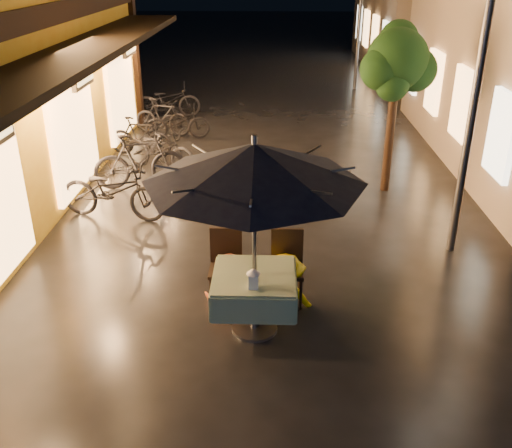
{
  "coord_description": "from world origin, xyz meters",
  "views": [
    {
      "loc": [
        0.2,
        -6.0,
        4.15
      ],
      "look_at": [
        0.0,
        0.38,
        1.15
      ],
      "focal_mm": 40.0,
      "sensor_mm": 36.0,
      "label": 1
    }
  ],
  "objects_px": {
    "streetlamp_near": "(481,58)",
    "bicycle_0": "(113,191)",
    "table_lantern": "(254,277)",
    "person_orange": "(228,256)",
    "person_yellow": "(286,257)",
    "cafe_table": "(254,288)",
    "patio_umbrella": "(254,163)"
  },
  "relations": [
    {
      "from": "streetlamp_near",
      "to": "bicycle_0",
      "type": "height_order",
      "value": "streetlamp_near"
    },
    {
      "from": "table_lantern",
      "to": "bicycle_0",
      "type": "distance_m",
      "value": 4.38
    },
    {
      "from": "person_orange",
      "to": "streetlamp_near",
      "type": "bearing_deg",
      "value": -140.98
    },
    {
      "from": "streetlamp_near",
      "to": "person_yellow",
      "type": "distance_m",
      "value": 3.8
    },
    {
      "from": "bicycle_0",
      "to": "person_yellow",
      "type": "bearing_deg",
      "value": -120.89
    },
    {
      "from": "cafe_table",
      "to": "table_lantern",
      "type": "bearing_deg",
      "value": -90.0
    },
    {
      "from": "table_lantern",
      "to": "person_orange",
      "type": "bearing_deg",
      "value": 112.3
    },
    {
      "from": "person_yellow",
      "to": "bicycle_0",
      "type": "relative_size",
      "value": 0.72
    },
    {
      "from": "patio_umbrella",
      "to": "table_lantern",
      "type": "bearing_deg",
      "value": -90.0
    },
    {
      "from": "table_lantern",
      "to": "person_yellow",
      "type": "height_order",
      "value": "person_yellow"
    },
    {
      "from": "cafe_table",
      "to": "table_lantern",
      "type": "height_order",
      "value": "table_lantern"
    },
    {
      "from": "patio_umbrella",
      "to": "bicycle_0",
      "type": "distance_m",
      "value": 4.44
    },
    {
      "from": "cafe_table",
      "to": "patio_umbrella",
      "type": "height_order",
      "value": "patio_umbrella"
    },
    {
      "from": "patio_umbrella",
      "to": "person_orange",
      "type": "distance_m",
      "value": 1.58
    },
    {
      "from": "streetlamp_near",
      "to": "table_lantern",
      "type": "relative_size",
      "value": 16.92
    },
    {
      "from": "cafe_table",
      "to": "table_lantern",
      "type": "xyz_separation_m",
      "value": [
        0.0,
        -0.3,
        0.33
      ]
    },
    {
      "from": "person_yellow",
      "to": "streetlamp_near",
      "type": "bearing_deg",
      "value": -148.19
    },
    {
      "from": "patio_umbrella",
      "to": "cafe_table",
      "type": "bearing_deg",
      "value": 90.45
    },
    {
      "from": "cafe_table",
      "to": "person_yellow",
      "type": "relative_size",
      "value": 0.72
    },
    {
      "from": "cafe_table",
      "to": "person_orange",
      "type": "xyz_separation_m",
      "value": [
        -0.35,
        0.57,
        0.13
      ]
    },
    {
      "from": "bicycle_0",
      "to": "person_orange",
      "type": "bearing_deg",
      "value": -129.46
    },
    {
      "from": "streetlamp_near",
      "to": "person_yellow",
      "type": "height_order",
      "value": "streetlamp_near"
    },
    {
      "from": "patio_umbrella",
      "to": "person_yellow",
      "type": "bearing_deg",
      "value": 56.93
    },
    {
      "from": "streetlamp_near",
      "to": "bicycle_0",
      "type": "bearing_deg",
      "value": 169.55
    },
    {
      "from": "streetlamp_near",
      "to": "patio_umbrella",
      "type": "height_order",
      "value": "streetlamp_near"
    },
    {
      "from": "cafe_table",
      "to": "bicycle_0",
      "type": "distance_m",
      "value": 4.13
    },
    {
      "from": "cafe_table",
      "to": "person_yellow",
      "type": "height_order",
      "value": "person_yellow"
    },
    {
      "from": "streetlamp_near",
      "to": "person_orange",
      "type": "height_order",
      "value": "streetlamp_near"
    },
    {
      "from": "patio_umbrella",
      "to": "person_orange",
      "type": "bearing_deg",
      "value": 121.99
    },
    {
      "from": "streetlamp_near",
      "to": "table_lantern",
      "type": "distance_m",
      "value": 4.39
    },
    {
      "from": "table_lantern",
      "to": "person_orange",
      "type": "xyz_separation_m",
      "value": [
        -0.35,
        0.86,
        -0.2
      ]
    },
    {
      "from": "person_yellow",
      "to": "bicycle_0",
      "type": "distance_m",
      "value": 3.96
    }
  ]
}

